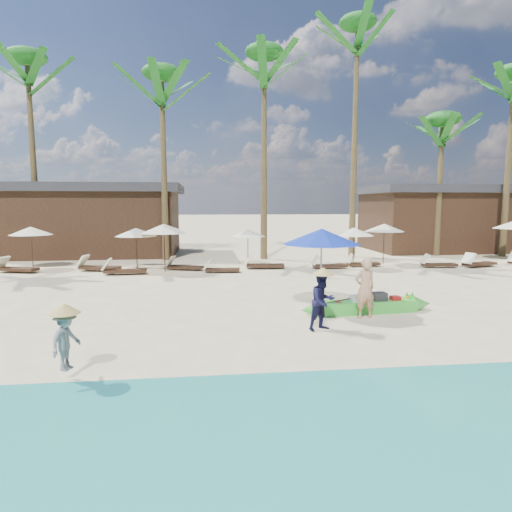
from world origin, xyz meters
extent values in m
plane|color=#FFE9BC|center=(0.00, 0.00, 0.00)|extent=(240.00, 240.00, 0.00)
cube|color=tan|center=(0.00, -5.00, 0.00)|extent=(240.00, 4.50, 0.01)
cube|color=green|center=(3.50, 1.61, 0.17)|extent=(2.84, 0.84, 0.34)
cube|color=white|center=(3.50, 1.61, 0.18)|extent=(2.44, 0.64, 0.15)
cube|color=#262628|center=(3.85, 1.64, 0.42)|extent=(0.43, 0.35, 0.31)
cube|color=silver|center=(3.14, 1.62, 0.38)|extent=(0.33, 0.29, 0.25)
cube|color=#A91716|center=(4.34, 1.64, 0.36)|extent=(0.28, 0.24, 0.19)
cylinder|color=#A91716|center=(2.61, 1.57, 0.30)|extent=(0.19, 0.19, 0.08)
cylinder|color=#262628|center=(2.40, 1.46, 0.30)|extent=(0.18, 0.18, 0.07)
sphere|color=tan|center=(2.13, 1.48, 0.34)|extent=(0.16, 0.16, 0.16)
cylinder|color=gold|center=(4.77, 1.80, 0.34)|extent=(0.12, 0.12, 0.16)
cylinder|color=gold|center=(4.94, 1.82, 0.34)|extent=(0.12, 0.12, 0.16)
imported|color=tan|center=(3.19, 1.07, 0.82)|extent=(0.65, 0.48, 1.64)
imported|color=#131233|center=(1.74, 0.09, 0.72)|extent=(0.86, 0.78, 1.45)
imported|color=gray|center=(-3.56, -2.34, 0.72)|extent=(0.61, 0.79, 1.08)
cylinder|color=#99999E|center=(2.21, 2.01, 1.17)|extent=(0.05, 0.05, 2.34)
cone|color=#132EB4|center=(2.21, 2.01, 2.18)|extent=(2.23, 2.23, 0.46)
cylinder|color=#3A2417|center=(-9.45, 11.60, 0.98)|extent=(0.05, 0.05, 1.97)
cone|color=#F2EDCC|center=(-9.45, 11.60, 1.83)|extent=(1.97, 1.97, 0.39)
cube|color=#3A2417|center=(-9.63, 10.39, 0.16)|extent=(1.88, 1.08, 0.13)
cube|color=#F2EDCC|center=(-10.38, 10.63, 0.47)|extent=(0.55, 0.67, 0.52)
cylinder|color=#3A2417|center=(-4.34, 10.41, 0.97)|extent=(0.05, 0.05, 1.95)
cone|color=#F2EDCC|center=(-4.34, 10.41, 1.81)|extent=(1.95, 1.95, 0.39)
cube|color=#3A2417|center=(-6.03, 10.40, 0.16)|extent=(1.95, 1.03, 0.13)
cube|color=#F2EDCC|center=(-6.83, 10.59, 0.49)|extent=(0.55, 0.68, 0.54)
cube|color=#3A2417|center=(-4.68, 9.30, 0.16)|extent=(1.81, 0.62, 0.13)
cube|color=#F2EDCC|center=(-5.47, 9.29, 0.48)|extent=(0.42, 0.59, 0.53)
cylinder|color=#3A2417|center=(-3.00, 9.84, 1.08)|extent=(0.05, 0.05, 2.15)
cone|color=#F2EDCC|center=(-3.00, 9.84, 2.00)|extent=(2.15, 2.15, 0.43)
cube|color=#3A2417|center=(-2.08, 10.26, 0.15)|extent=(1.74, 1.00, 0.12)
cube|color=#F2EDCC|center=(-2.78, 10.47, 0.44)|extent=(0.51, 0.62, 0.48)
cylinder|color=#3A2417|center=(0.99, 11.38, 0.90)|extent=(0.04, 0.04, 1.79)
cone|color=#F2EDCC|center=(0.99, 11.38, 1.67)|extent=(1.79, 1.79, 0.36)
cube|color=#3A2417|center=(-0.37, 9.36, 0.14)|extent=(1.59, 0.67, 0.11)
cube|color=#F2EDCC|center=(-1.05, 9.44, 0.41)|extent=(0.40, 0.54, 0.45)
cube|color=#3A2417|center=(1.72, 10.28, 0.16)|extent=(1.86, 0.76, 0.13)
cube|color=#F2EDCC|center=(0.93, 10.36, 0.48)|extent=(0.46, 0.62, 0.53)
cylinder|color=#3A2417|center=(6.00, 10.00, 0.96)|extent=(0.05, 0.05, 1.91)
cone|color=#F2EDCC|center=(6.00, 10.00, 1.78)|extent=(1.91, 1.91, 0.38)
cube|color=#3A2417|center=(4.84, 9.97, 0.14)|extent=(1.64, 0.55, 0.12)
cube|color=#F2EDCC|center=(4.13, 9.96, 0.43)|extent=(0.37, 0.53, 0.48)
cube|color=#3A2417|center=(6.71, 10.45, 0.14)|extent=(1.61, 0.55, 0.11)
cube|color=#F2EDCC|center=(6.00, 10.43, 0.42)|extent=(0.37, 0.53, 0.47)
cylinder|color=#3A2417|center=(8.07, 11.25, 1.02)|extent=(0.05, 0.05, 2.04)
cone|color=#F2EDCC|center=(8.07, 11.25, 1.90)|extent=(2.04, 2.04, 0.41)
cube|color=#3A2417|center=(10.30, 9.69, 0.14)|extent=(1.68, 0.71, 0.12)
cube|color=#F2EDCC|center=(9.59, 9.78, 0.43)|extent=(0.42, 0.57, 0.48)
cube|color=#3A2417|center=(12.38, 9.64, 0.16)|extent=(1.90, 1.10, 0.13)
cube|color=#F2EDCC|center=(11.62, 9.40, 0.48)|extent=(0.56, 0.68, 0.53)
cone|color=brown|center=(-10.45, 15.08, 5.45)|extent=(0.40, 0.40, 10.89)
ellipsoid|color=#1A6B1C|center=(-10.45, 15.08, 10.89)|extent=(2.08, 2.08, 0.88)
cone|color=brown|center=(-3.36, 14.27, 5.04)|extent=(0.40, 0.40, 10.08)
ellipsoid|color=#1A6B1C|center=(-3.36, 14.27, 10.08)|extent=(2.08, 2.08, 0.88)
cone|color=brown|center=(2.15, 14.01, 5.63)|extent=(0.40, 0.40, 11.26)
ellipsoid|color=#1A6B1C|center=(2.15, 14.01, 11.26)|extent=(2.08, 2.08, 0.88)
cone|color=brown|center=(7.45, 14.38, 6.58)|extent=(0.40, 0.40, 13.16)
ellipsoid|color=#1A6B1C|center=(7.45, 14.38, 13.16)|extent=(2.08, 2.08, 0.88)
cone|color=brown|center=(12.84, 14.52, 4.04)|extent=(0.40, 0.40, 8.07)
ellipsoid|color=#1A6B1C|center=(12.84, 14.52, 8.07)|extent=(2.08, 2.08, 0.88)
cone|color=brown|center=(16.57, 13.68, 5.32)|extent=(0.40, 0.40, 10.64)
cube|color=#3A2417|center=(-8.00, 17.50, 1.90)|extent=(10.00, 6.00, 3.80)
cube|color=#2D2D33|center=(-8.00, 17.50, 4.05)|extent=(10.80, 6.60, 0.50)
cube|color=#3A2417|center=(14.00, 17.50, 1.90)|extent=(8.00, 6.00, 3.80)
cube|color=#2D2D33|center=(14.00, 17.50, 4.05)|extent=(8.80, 6.60, 0.50)
camera|label=1|loc=(-1.07, -9.96, 3.09)|focal=30.00mm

